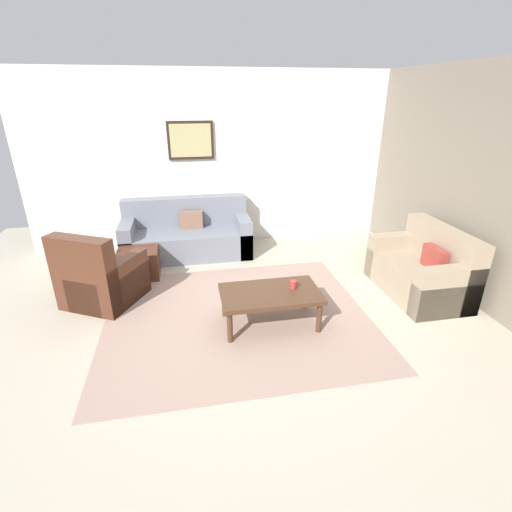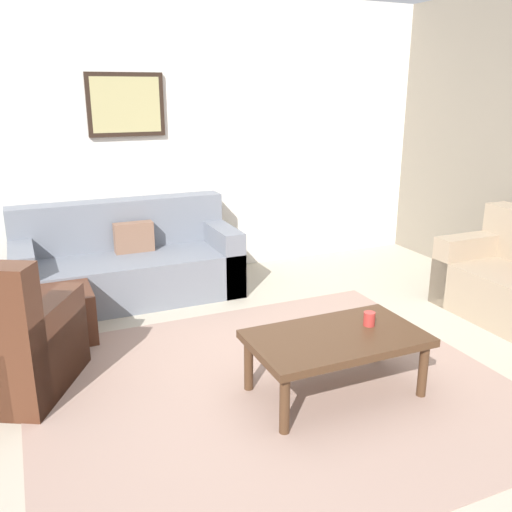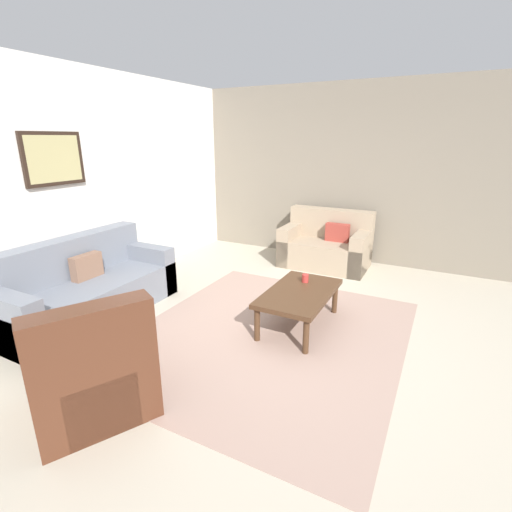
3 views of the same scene
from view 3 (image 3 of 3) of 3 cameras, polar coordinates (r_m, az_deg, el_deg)
The scene contains 11 objects.
ground_plane at distance 3.98m, azimuth 1.85°, elevation -12.01°, with size 8.00×8.00×0.00m, color #B2A893.
rear_partition at distance 5.17m, azimuth -25.39°, elevation 9.66°, with size 6.00×0.12×2.80m, color silver.
stone_feature_panel at distance 6.33m, azimuth 14.03°, elevation 11.99°, with size 0.12×5.20×2.80m, color slate.
area_rug at distance 3.98m, azimuth 1.85°, elevation -11.96°, with size 3.04×2.65×0.01m, color gray.
couch_main at distance 4.74m, azimuth -24.86°, elevation -4.72°, with size 2.00×0.87×0.88m.
couch_loveseat at distance 6.07m, azimuth 10.74°, elevation 1.43°, with size 0.81×1.33×0.88m.
armchair_leather at distance 3.10m, azimuth -23.75°, elevation -16.55°, with size 1.08×1.08×0.95m.
ottoman at distance 3.86m, azimuth -26.03°, elevation -11.59°, with size 0.56×0.56×0.40m, color #4C2819.
coffee_table at distance 4.04m, azimuth 6.67°, elevation -6.00°, with size 1.10×0.64×0.41m.
cup at distance 4.25m, azimuth 7.55°, elevation -3.39°, with size 0.08×0.08×0.09m, color #B2332D.
framed_artwork at distance 4.86m, azimuth -28.57°, elevation 12.93°, with size 0.72×0.04×0.59m.
Camera 3 is at (-3.13, -1.47, 1.97)m, focal length 26.13 mm.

